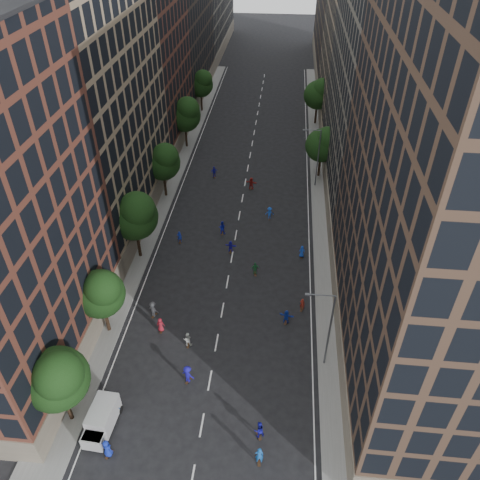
{
  "coord_description": "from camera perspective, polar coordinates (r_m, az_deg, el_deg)",
  "views": [
    {
      "loc": [
        5.42,
        -16.9,
        36.74
      ],
      "look_at": [
        0.91,
        27.92,
        2.0
      ],
      "focal_mm": 35.0,
      "sensor_mm": 36.0,
      "label": 1
    }
  ],
  "objects": [
    {
      "name": "cargo_van",
      "position": [
        43.15,
        -16.55,
        -20.3
      ],
      "size": [
        2.26,
        4.38,
        2.27
      ],
      "rotation": [
        0.0,
        0.0,
        -0.06
      ],
      "color": "silver",
      "rests_on": "ground"
    },
    {
      "name": "skater_14",
      "position": [
        60.76,
        -2.21,
        1.49
      ],
      "size": [
        0.92,
        0.73,
        1.84
      ],
      "primitive_type": "imported",
      "rotation": [
        0.0,
        0.0,
        3.1
      ],
      "color": "#151EAD",
      "rests_on": "ground"
    },
    {
      "name": "tree_right_a",
      "position": [
        72.08,
        10.13,
        11.48
      ],
      "size": [
        5.0,
        5.0,
        8.39
      ],
      "color": "black",
      "rests_on": "ground"
    },
    {
      "name": "ground",
      "position": [
        67.95,
        0.26,
        4.91
      ],
      "size": [
        240.0,
        240.0,
        0.0
      ],
      "primitive_type": "plane",
      "color": "black",
      "rests_on": "ground"
    },
    {
      "name": "tree_right_b",
      "position": [
        90.36,
        9.63,
        17.22
      ],
      "size": [
        5.2,
        5.2,
        8.83
      ],
      "color": "black",
      "rests_on": "ground"
    },
    {
      "name": "tree_left_3",
      "position": [
        66.69,
        -9.33,
        9.5
      ],
      "size": [
        5.0,
        5.0,
        8.58
      ],
      "color": "black",
      "rests_on": "ground"
    },
    {
      "name": "streetlamp_far",
      "position": [
        69.66,
        9.34,
        10.18
      ],
      "size": [
        2.64,
        0.22,
        9.06
      ],
      "color": "#595B60",
      "rests_on": "ground"
    },
    {
      "name": "bldg_right_b",
      "position": [
        65.6,
        18.31,
        17.89
      ],
      "size": [
        14.0,
        28.0,
        33.0
      ],
      "primitive_type": "cube",
      "color": "#625C50",
      "rests_on": "ground"
    },
    {
      "name": "skater_16",
      "position": [
        73.25,
        -3.16,
        8.27
      ],
      "size": [
        1.11,
        0.81,
        1.75
      ],
      "primitive_type": "imported",
      "rotation": [
        0.0,
        0.0,
        3.56
      ],
      "color": "#14139E",
      "rests_on": "ground"
    },
    {
      "name": "skater_10",
      "position": [
        54.55,
        1.86,
        -3.53
      ],
      "size": [
        1.06,
        0.64,
        1.68
      ],
      "primitive_type": "imported",
      "rotation": [
        0.0,
        0.0,
        3.39
      ],
      "color": "#206C35",
      "rests_on": "ground"
    },
    {
      "name": "skater_12",
      "position": [
        57.51,
        7.55,
        -1.45
      ],
      "size": [
        0.78,
        0.52,
        1.57
      ],
      "primitive_type": "imported",
      "rotation": [
        0.0,
        0.0,
        3.11
      ],
      "color": "#163FB5",
      "rests_on": "ground"
    },
    {
      "name": "skater_7",
      "position": [
        50.9,
        7.58,
        -7.78
      ],
      "size": [
        0.61,
        0.47,
        1.51
      ],
      "primitive_type": "imported",
      "rotation": [
        0.0,
        0.0,
        2.92
      ],
      "color": "maroon",
      "rests_on": "ground"
    },
    {
      "name": "streetlamp_near",
      "position": [
        43.08,
        10.63,
        -10.35
      ],
      "size": [
        2.64,
        0.22,
        9.06
      ],
      "color": "#595B60",
      "rests_on": "ground"
    },
    {
      "name": "tree_left_5",
      "position": [
        95.46,
        -4.73,
        18.53
      ],
      "size": [
        4.8,
        4.8,
        8.33
      ],
      "color": "black",
      "rests_on": "ground"
    },
    {
      "name": "tree_left_0",
      "position": [
        40.59,
        -21.38,
        -15.38
      ],
      "size": [
        5.2,
        5.2,
        8.83
      ],
      "color": "black",
      "rests_on": "ground"
    },
    {
      "name": "skater_2",
      "position": [
        41.49,
        2.32,
        -22.13
      ],
      "size": [
        1.09,
        0.99,
        1.81
      ],
      "primitive_type": "imported",
      "rotation": [
        0.0,
        0.0,
        3.57
      ],
      "color": "#12118E",
      "rests_on": "ground"
    },
    {
      "name": "skater_13",
      "position": [
        59.84,
        -7.38,
        0.36
      ],
      "size": [
        0.62,
        0.45,
        1.59
      ],
      "primitive_type": "imported",
      "rotation": [
        0.0,
        0.0,
        3.26
      ],
      "color": "#142BA8",
      "rests_on": "ground"
    },
    {
      "name": "skater_11",
      "position": [
        57.82,
        -1.15,
        -0.84
      ],
      "size": [
        1.47,
        0.61,
        1.54
      ],
      "primitive_type": "imported",
      "rotation": [
        0.0,
        0.0,
        3.03
      ],
      "color": "#1915AE",
      "rests_on": "ground"
    },
    {
      "name": "skater_15",
      "position": [
        63.65,
        3.62,
        3.27
      ],
      "size": [
        1.17,
        0.72,
        1.76
      ],
      "primitive_type": "imported",
      "rotation": [
        0.0,
        0.0,
        3.2
      ],
      "color": "blue",
      "rests_on": "ground"
    },
    {
      "name": "bldg_left_b",
      "position": [
        60.66,
        -19.19,
        16.67
      ],
      "size": [
        14.0,
        26.0,
        34.0
      ],
      "primitive_type": "cube",
      "color": "#967F62",
      "rests_on": "ground"
    },
    {
      "name": "skater_9",
      "position": [
        50.47,
        -10.51,
        -8.33
      ],
      "size": [
        1.43,
        1.16,
        1.93
      ],
      "primitive_type": "imported",
      "rotation": [
        0.0,
        0.0,
        2.73
      ],
      "color": "#3F4044",
      "rests_on": "ground"
    },
    {
      "name": "tree_left_1",
      "position": [
        46.79,
        -16.59,
        -6.13
      ],
      "size": [
        4.8,
        4.8,
        8.21
      ],
      "color": "black",
      "rests_on": "ground"
    },
    {
      "name": "sidewalk_right",
      "position": [
        74.4,
        10.15,
        7.49
      ],
      "size": [
        4.0,
        105.0,
        0.15
      ],
      "primitive_type": "cube",
      "color": "slate",
      "rests_on": "ground"
    },
    {
      "name": "skater_5",
      "position": [
        49.34,
        5.66,
        -9.32
      ],
      "size": [
        1.6,
        0.8,
        1.65
      ],
      "primitive_type": "imported",
      "rotation": [
        0.0,
        0.0,
        2.93
      ],
      "color": "#142EA4",
      "rests_on": "ground"
    },
    {
      "name": "skater_8",
      "position": [
        47.37,
        -6.42,
        -11.98
      ],
      "size": [
        0.88,
        0.73,
        1.67
      ],
      "primitive_type": "imported",
      "rotation": [
        0.0,
        0.0,
        3.27
      ],
      "color": "white",
      "rests_on": "ground"
    },
    {
      "name": "skater_17",
      "position": [
        70.09,
        1.38,
        6.89
      ],
      "size": [
        1.76,
        0.87,
        1.82
      ],
      "primitive_type": "imported",
      "rotation": [
        0.0,
        0.0,
        2.94
      ],
      "color": "maroon",
      "rests_on": "ground"
    },
    {
      "name": "bldg_right_a",
      "position": [
        39.41,
        25.2,
        5.41
      ],
      "size": [
        14.0,
        30.0,
        36.0
      ],
      "primitive_type": "cube",
      "color": "#4A3427",
      "rests_on": "ground"
    },
    {
      "name": "skater_1",
      "position": [
        40.42,
        2.36,
        -24.78
      ],
      "size": [
        0.72,
        0.51,
        1.87
      ],
      "primitive_type": "imported",
      "rotation": [
        0.0,
        0.0,
        3.23
      ],
      "color": "blue",
      "rests_on": "ground"
    },
    {
      "name": "skater_4",
      "position": [
        43.99,
        -14.95,
        -19.2
      ],
      "size": [
        0.95,
        0.49,
        1.55
      ],
      "primitive_type": "imported",
      "rotation": [
        0.0,
        0.0,
        3.02
      ],
      "color": "#114491",
      "rests_on": "ground"
    },
    {
      "name": "bldg_left_c",
      "position": [
        82.0,
        -12.65,
        20.71
      ],
      "size": [
        14.0,
        20.0,
        28.0
      ],
      "primitive_type": "cube",
      "color": "#592D22",
      "rests_on": "ground"
    },
    {
      "name": "tree_left_2",
      "position": [
        54.94,
        -12.69,
        3.04
      ],
      "size": [
        5.6,
        5.6,
        9.45
      ],
      "color": "black",
      "rests_on": "ground"
    },
    {
      "name": "sidewalk_left",
      "position": [
        76.13,
        -8.31,
        8.43
      ],
      "size": [
        4.0,
        105.0,
        0.15
      ],
      "primitive_type": "cube",
      "color": "slate",
      "rests_on": "ground"
    },
    {
      "name": "bldg_right_c",
      "position": [
        91.0,
        15.6,
        24.23
      ],
      "size": [
        14.0,
        26.0,
        35.0
      ],
      "primitive_type": "cube",
      "color": "#967F62",
      "rests_on": "ground"
    },
    {
      "name": "bldg_left_d",
      "position": [
        103.96,
        -8.84,
        25.75
      ],
      "size": [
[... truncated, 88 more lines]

